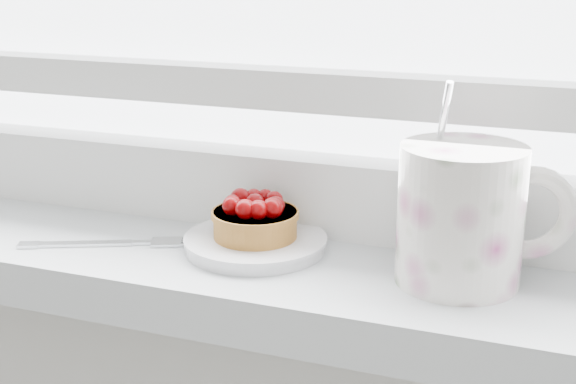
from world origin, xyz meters
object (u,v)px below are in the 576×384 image
at_px(saucer, 255,243).
at_px(raspberry_tart, 255,218).
at_px(floral_mug, 465,212).
at_px(fork, 115,243).

distance_m(saucer, raspberry_tart, 0.02).
distance_m(raspberry_tart, floral_mug, 0.18).
bearing_deg(saucer, fork, -164.91).
relative_size(floral_mug, fork, 0.96).
bearing_deg(saucer, raspberry_tart, -80.82).
bearing_deg(floral_mug, fork, -174.85).
relative_size(saucer, fork, 0.76).
height_order(saucer, raspberry_tart, raspberry_tart).
height_order(saucer, fork, saucer).
relative_size(raspberry_tart, floral_mug, 0.48).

